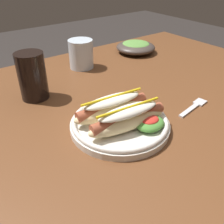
% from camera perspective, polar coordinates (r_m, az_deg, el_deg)
% --- Properties ---
extents(dining_table, '(1.49, 0.92, 0.74)m').
position_cam_1_polar(dining_table, '(0.72, -3.12, -5.76)').
color(dining_table, brown).
rests_on(dining_table, ground_plane).
extents(hot_dog_plate, '(0.24, 0.24, 0.08)m').
position_cam_1_polar(hot_dog_plate, '(0.58, 2.04, -1.56)').
color(hot_dog_plate, silver).
rests_on(hot_dog_plate, dining_table).
extents(fork, '(0.12, 0.04, 0.00)m').
position_cam_1_polar(fork, '(0.71, 18.31, 1.23)').
color(fork, silver).
rests_on(fork, dining_table).
extents(water_cup, '(0.09, 0.09, 0.10)m').
position_cam_1_polar(water_cup, '(0.93, -7.09, 13.02)').
color(water_cup, silver).
rests_on(water_cup, dining_table).
extents(extra_cup, '(0.08, 0.08, 0.13)m').
position_cam_1_polar(extra_cup, '(0.73, -17.76, 7.80)').
color(extra_cup, black).
rests_on(extra_cup, dining_table).
extents(side_bowl, '(0.16, 0.16, 0.05)m').
position_cam_1_polar(side_bowl, '(1.09, 5.44, 14.65)').
color(side_bowl, '#423833').
rests_on(side_bowl, dining_table).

